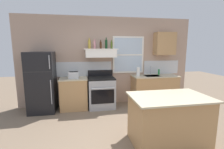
% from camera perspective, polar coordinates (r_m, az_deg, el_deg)
% --- Properties ---
extents(ground_plane, '(16.00, 16.00, 0.00)m').
position_cam_1_polar(ground_plane, '(3.37, 4.83, -22.24)').
color(ground_plane, '#7A6651').
extents(back_wall, '(5.40, 0.11, 2.70)m').
position_cam_1_polar(back_wall, '(5.07, -1.17, 4.72)').
color(back_wall, tan).
rests_on(back_wall, ground_plane).
extents(refrigerator, '(0.70, 0.72, 1.66)m').
position_cam_1_polar(refrigerator, '(4.84, -23.60, -2.55)').
color(refrigerator, black).
rests_on(refrigerator, ground_plane).
extents(counter_left_of_stove, '(0.79, 0.63, 0.91)m').
position_cam_1_polar(counter_left_of_stove, '(4.86, -13.28, -6.52)').
color(counter_left_of_stove, tan).
rests_on(counter_left_of_stove, ground_plane).
extents(toaster, '(0.30, 0.20, 0.19)m').
position_cam_1_polar(toaster, '(4.70, -13.43, -0.15)').
color(toaster, silver).
rests_on(toaster, counter_left_of_stove).
extents(stove_range, '(0.76, 0.69, 1.09)m').
position_cam_1_polar(stove_range, '(4.84, -3.75, -6.24)').
color(stove_range, '#9EA0A5').
rests_on(stove_range, ground_plane).
extents(range_hood_shelf, '(0.96, 0.52, 0.24)m').
position_cam_1_polar(range_hood_shelf, '(4.76, -4.04, 7.65)').
color(range_hood_shelf, white).
extents(bottle_champagne_gold_foil, '(0.08, 0.08, 0.31)m').
position_cam_1_polar(bottle_champagne_gold_foil, '(4.79, -8.04, 10.59)').
color(bottle_champagne_gold_foil, '#B29333').
rests_on(bottle_champagne_gold_foil, range_hood_shelf).
extents(bottle_rose_pink, '(0.07, 0.07, 0.28)m').
position_cam_1_polar(bottle_rose_pink, '(4.79, -6.18, 10.49)').
color(bottle_rose_pink, '#C67F84').
rests_on(bottle_rose_pink, range_hood_shelf).
extents(bottle_brown_stout, '(0.06, 0.06, 0.25)m').
position_cam_1_polar(bottle_brown_stout, '(4.73, -4.04, 10.36)').
color(bottle_brown_stout, '#381E0F').
rests_on(bottle_brown_stout, range_hood_shelf).
extents(bottle_dark_green_wine, '(0.07, 0.07, 0.32)m').
position_cam_1_polar(bottle_dark_green_wine, '(4.82, -2.06, 10.74)').
color(bottle_dark_green_wine, '#143819').
rests_on(bottle_dark_green_wine, range_hood_shelf).
extents(bottle_olive_oil_square, '(0.06, 0.06, 0.25)m').
position_cam_1_polar(bottle_olive_oil_square, '(4.84, -0.16, 10.38)').
color(bottle_olive_oil_square, '#4C601E').
rests_on(bottle_olive_oil_square, range_hood_shelf).
extents(counter_right_with_sink, '(1.43, 0.63, 0.91)m').
position_cam_1_polar(counter_right_with_sink, '(5.33, 14.74, -5.14)').
color(counter_right_with_sink, tan).
rests_on(counter_right_with_sink, ground_plane).
extents(sink_faucet, '(0.03, 0.17, 0.28)m').
position_cam_1_polar(sink_faucet, '(5.26, 13.59, 1.68)').
color(sink_faucet, silver).
rests_on(sink_faucet, counter_right_with_sink).
extents(paper_towel_roll, '(0.11, 0.11, 0.27)m').
position_cam_1_polar(paper_towel_roll, '(5.01, 9.27, 0.99)').
color(paper_towel_roll, white).
rests_on(paper_towel_roll, counter_right_with_sink).
extents(dish_soap_bottle, '(0.06, 0.06, 0.18)m').
position_cam_1_polar(dish_soap_bottle, '(5.39, 16.27, 0.84)').
color(dish_soap_bottle, '#268C3F').
rests_on(dish_soap_bottle, counter_right_with_sink).
extents(kitchen_island, '(1.40, 0.90, 0.91)m').
position_cam_1_polar(kitchen_island, '(3.25, 19.32, -14.91)').
color(kitchen_island, tan).
rests_on(kitchen_island, ground_plane).
extents(upper_cabinet_right, '(0.64, 0.32, 0.70)m').
position_cam_1_polar(upper_cabinet_right, '(5.45, 18.15, 10.34)').
color(upper_cabinet_right, tan).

